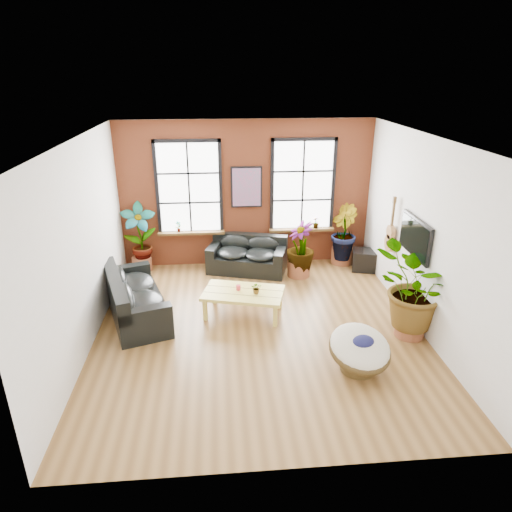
{
  "coord_description": "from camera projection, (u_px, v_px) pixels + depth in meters",
  "views": [
    {
      "loc": [
        -0.7,
        -7.37,
        4.55
      ],
      "look_at": [
        0.0,
        0.6,
        1.25
      ],
      "focal_mm": 32.0,
      "sensor_mm": 36.0,
      "label": 1
    }
  ],
  "objects": [
    {
      "name": "sill_plant_right",
      "position": [
        316.0,
        223.0,
        11.2
      ],
      "size": [
        0.19,
        0.19,
        0.27
      ],
      "primitive_type": "imported",
      "rotation": [
        0.0,
        0.0,
        3.49
      ],
      "color": "#195D28",
      "rests_on": "room"
    },
    {
      "name": "floor_plant_back_left",
      "position": [
        140.0,
        235.0,
        10.75
      ],
      "size": [
        0.88,
        0.66,
        1.52
      ],
      "primitive_type": "imported",
      "rotation": [
        0.0,
        0.0,
        0.15
      ],
      "color": "#195D28",
      "rests_on": "ground"
    },
    {
      "name": "tv_wall_unit",
      "position": [
        408.0,
        237.0,
        8.78
      ],
      "size": [
        0.13,
        1.86,
        1.2
      ],
      "color": "black",
      "rests_on": "room"
    },
    {
      "name": "pot_right_wall",
      "position": [
        410.0,
        326.0,
        8.32
      ],
      "size": [
        0.69,
        0.69,
        0.39
      ],
      "rotation": [
        0.0,
        0.0,
        0.42
      ],
      "color": "brown",
      "rests_on": "ground"
    },
    {
      "name": "floor_plant_back_right",
      "position": [
        343.0,
        232.0,
        11.19
      ],
      "size": [
        0.71,
        0.83,
        1.36
      ],
      "primitive_type": "imported",
      "rotation": [
        0.0,
        0.0,
        1.72
      ],
      "color": "#195D28",
      "rests_on": "ground"
    },
    {
      "name": "poster",
      "position": [
        246.0,
        187.0,
        10.77
      ],
      "size": [
        0.74,
        0.06,
        0.98
      ],
      "color": "black",
      "rests_on": "room"
    },
    {
      "name": "sill_plant_left",
      "position": [
        178.0,
        227.0,
        10.94
      ],
      "size": [
        0.17,
        0.17,
        0.27
      ],
      "primitive_type": "imported",
      "rotation": [
        0.0,
        0.0,
        0.79
      ],
      "color": "#195D28",
      "rests_on": "room"
    },
    {
      "name": "room",
      "position": [
        258.0,
        240.0,
        8.05
      ],
      "size": [
        6.04,
        6.54,
        3.54
      ],
      "color": "brown",
      "rests_on": "ground"
    },
    {
      "name": "papasan_chair",
      "position": [
        360.0,
        349.0,
        7.29
      ],
      "size": [
        1.23,
        1.24,
        0.76
      ],
      "rotation": [
        0.0,
        0.0,
        0.26
      ],
      "color": "#4E3B1B",
      "rests_on": "ground"
    },
    {
      "name": "pot_back_left",
      "position": [
        142.0,
        264.0,
        11.04
      ],
      "size": [
        0.62,
        0.62,
        0.34
      ],
      "rotation": [
        0.0,
        0.0,
        -0.43
      ],
      "color": "brown",
      "rests_on": "ground"
    },
    {
      "name": "floor_plant_mid",
      "position": [
        301.0,
        247.0,
        10.53
      ],
      "size": [
        0.84,
        0.84,
        1.18
      ],
      "primitive_type": "imported",
      "rotation": [
        0.0,
        0.0,
        5.03
      ],
      "color": "#195D28",
      "rests_on": "ground"
    },
    {
      "name": "pot_mid",
      "position": [
        299.0,
        268.0,
        10.74
      ],
      "size": [
        0.66,
        0.66,
        0.38
      ],
      "rotation": [
        0.0,
        0.0,
        0.32
      ],
      "color": "brown",
      "rests_on": "ground"
    },
    {
      "name": "sofa_left",
      "position": [
        133.0,
        298.0,
        8.89
      ],
      "size": [
        1.6,
        2.44,
        0.89
      ],
      "rotation": [
        0.0,
        0.0,
        1.89
      ],
      "color": "black",
      "rests_on": "ground"
    },
    {
      "name": "pot_back_right",
      "position": [
        342.0,
        255.0,
        11.45
      ],
      "size": [
        0.7,
        0.7,
        0.4
      ],
      "rotation": [
        0.0,
        0.0,
        -0.35
      ],
      "color": "brown",
      "rests_on": "ground"
    },
    {
      "name": "sofa_back",
      "position": [
        248.0,
        255.0,
        10.97
      ],
      "size": [
        2.0,
        1.37,
        0.84
      ],
      "rotation": [
        0.0,
        0.0,
        -0.28
      ],
      "color": "black",
      "rests_on": "ground"
    },
    {
      "name": "coffee_table",
      "position": [
        243.0,
        294.0,
        8.96
      ],
      "size": [
        1.72,
        1.25,
        0.6
      ],
      "rotation": [
        0.0,
        0.0,
        -0.26
      ],
      "color": "#D3C34C",
      "rests_on": "ground"
    },
    {
      "name": "floor_plant_right_wall",
      "position": [
        415.0,
        290.0,
        8.01
      ],
      "size": [
        1.88,
        1.87,
        1.58
      ],
      "primitive_type": "imported",
      "rotation": [
        0.0,
        0.0,
        3.88
      ],
      "color": "#195D28",
      "rests_on": "ground"
    },
    {
      "name": "media_box",
      "position": [
        365.0,
        260.0,
        11.03
      ],
      "size": [
        0.71,
        0.64,
        0.5
      ],
      "rotation": [
        0.0,
        0.0,
        -0.26
      ],
      "color": "black",
      "rests_on": "ground"
    },
    {
      "name": "table_plant",
      "position": [
        257.0,
        288.0,
        8.83
      ],
      "size": [
        0.23,
        0.21,
        0.23
      ],
      "primitive_type": "imported",
      "rotation": [
        0.0,
        0.0,
        -0.14
      ],
      "color": "#195D28",
      "rests_on": "coffee_table"
    }
  ]
}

